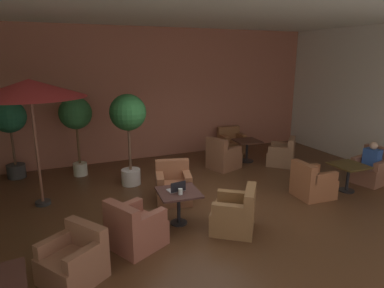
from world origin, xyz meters
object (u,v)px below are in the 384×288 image
Objects in this scene: patron_blue_shirt at (372,156)px; armchair_front_left_north at (173,187)px; cafe_table_front_left at (179,197)px; armchair_front_right_east at (312,184)px; armchair_front_left_south at (235,214)px; potted_tree_left_corner at (128,120)px; potted_tree_mid_right at (76,117)px; armchair_front_right_north at (371,170)px; patio_umbrella_tall_red at (29,89)px; cafe_table_front_right at (349,170)px; armchair_mid_center_north at (223,157)px; open_laptop at (177,188)px; armchair_mid_center_east at (282,155)px; armchair_rear_right_east at (74,261)px; cafe_table_mid_center at (247,146)px; armchair_mid_center_south at (231,143)px; iced_drink_cup at (180,192)px; potted_tree_mid_left at (10,123)px; armchair_front_left_east at (135,229)px.

armchair_front_left_north is at bearing 169.14° from patron_blue_shirt.
armchair_front_right_east reaches higher than cafe_table_front_left.
armchair_front_left_south is 3.53m from potted_tree_left_corner.
potted_tree_left_corner is 1.63m from potted_tree_mid_right.
armchair_front_right_north is 0.33× the size of patio_umbrella_tall_red.
armchair_front_right_east is at bearing 176.13° from cafe_table_front_right.
armchair_front_right_east is at bearing -70.78° from armchair_mid_center_north.
open_laptop is (-5.25, -0.06, -0.00)m from patron_blue_shirt.
potted_tree_left_corner reaches higher than armchair_front_left_north.
armchair_rear_right_east is (-6.09, -3.12, -0.02)m from armchair_mid_center_east.
potted_tree_left_corner is 6.11m from patron_blue_shirt.
potted_tree_left_corner is at bearing -176.48° from armchair_mid_center_north.
open_laptop reaches higher than armchair_front_left_south.
cafe_table_front_left is 1.32× the size of patron_blue_shirt.
armchair_mid_center_east is 6.86m from patio_umbrella_tall_red.
armchair_mid_center_east is at bearing 27.70° from cafe_table_front_left.
armchair_front_right_east is 2.92m from cafe_table_mid_center.
cafe_table_front_left is at bearing -39.45° from patio_umbrella_tall_red.
cafe_table_mid_center is at bearing 35.91° from armchair_rear_right_east.
armchair_front_right_north is 2.03m from armchair_front_right_east.
cafe_table_front_left is 4.65m from armchair_mid_center_east.
armchair_mid_center_north is 3.00m from potted_tree_left_corner.
cafe_table_mid_center is at bearing 87.85° from armchair_front_right_east.
cafe_table_front_left is 3.25m from armchair_front_right_east.
cafe_table_mid_center is 0.36× the size of potted_tree_mid_right.
open_laptop is (-0.02, 0.04, 0.17)m from cafe_table_front_left.
potted_tree_mid_right is (-1.45, 3.60, 1.04)m from cafe_table_front_left.
potted_tree_left_corner is 2.56m from open_laptop.
potted_tree_left_corner is at bearing 11.80° from patio_umbrella_tall_red.
armchair_mid_center_south reaches higher than cafe_table_front_left.
cafe_table_front_right is at bearing 0.73° from iced_drink_cup.
armchair_mid_center_east is at bearing 1.68° from patio_umbrella_tall_red.
cafe_table_front_right is 2.21× the size of open_laptop.
armchair_mid_center_north is (-2.93, 2.46, 0.01)m from armchair_front_right_north.
armchair_mid_center_south reaches higher than iced_drink_cup.
cafe_table_front_left and cafe_table_mid_center have the same top height.
armchair_mid_center_north reaches higher than armchair_front_left_south.
armchair_mid_center_east is 0.50× the size of potted_tree_mid_left.
cafe_table_front_right is 0.35× the size of potted_tree_mid_right.
potted_tree_mid_left is at bearing 137.46° from armchair_front_left_north.
potted_tree_left_corner reaches higher than armchair_mid_center_south.
patron_blue_shirt is (1.87, -2.80, 0.22)m from cafe_table_mid_center.
armchair_front_right_north reaches higher than armchair_mid_center_south.
patio_umbrella_tall_red is (-3.25, 2.62, 2.17)m from armchair_front_left_south.
armchair_front_left_east is 0.39× the size of patio_umbrella_tall_red.
armchair_mid_center_south is (1.07, 1.39, -0.03)m from armchair_mid_center_north.
armchair_front_right_east is 3.29m from iced_drink_cup.
armchair_front_left_east is 1.25× the size of armchair_front_right_east.
armchair_front_right_east is 2.34m from armchair_mid_center_east.
armchair_front_left_north is 2.76× the size of open_laptop.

